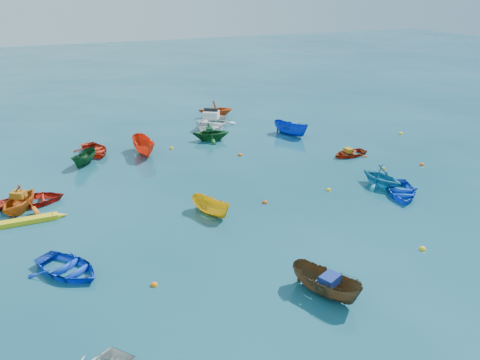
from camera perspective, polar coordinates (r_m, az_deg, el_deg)
name	(u,v)px	position (r m, az deg, el deg)	size (l,w,h in m)	color
ground	(279,223)	(23.61, 4.72, -5.29)	(160.00, 160.00, 0.00)	#0A3D4B
dinghy_blue_sw	(68,273)	(21.10, -20.18, -10.57)	(2.31, 3.23, 0.67)	blue
sampan_brown_mid	(325,295)	(18.94, 10.33, -13.59)	(1.15, 3.05, 1.18)	brown
dinghy_blue_se	(401,195)	(28.13, 19.00, -1.69)	(2.28, 3.19, 0.66)	blue
dinghy_orange_w	(21,211)	(27.35, -25.13, -3.41)	(2.48, 2.87, 1.51)	#D46014
sampan_yellow_mid	(211,214)	(24.49, -3.53, -4.16)	(0.98, 2.59, 1.00)	yellow
dinghy_cyan_se	(381,186)	(28.91, 16.77, -0.72)	(2.31, 2.68, 1.41)	teal
dinghy_red_nw	(33,204)	(27.88, -23.90, -2.69)	(2.36, 3.30, 0.68)	#B41A0F
sampan_orange_n	(145,154)	(33.55, -11.54, 3.12)	(1.28, 3.41, 1.32)	red
dinghy_green_n	(211,140)	(35.83, -3.57, 4.85)	(2.38, 2.76, 1.45)	#124D1D
dinghy_red_ne	(349,156)	(33.45, 13.15, 2.92)	(1.85, 2.59, 0.54)	#9C260D
sampan_blue_far	(291,135)	(37.26, 6.19, 5.48)	(1.17, 3.11, 1.20)	#0E34B6
dinghy_red_far	(95,153)	(34.59, -17.29, 3.14)	(2.35, 3.28, 0.68)	red
dinghy_orange_far	(216,117)	(42.19, -2.96, 7.69)	(2.61, 3.02, 1.59)	#CC4813
sampan_green_far	(85,164)	(32.63, -18.34, 1.82)	(0.94, 2.50, 0.97)	#0F411C
kayak_yellow	(30,222)	(25.89, -24.27, -4.74)	(0.49, 3.40, 0.33)	yellow
motorboat_white	(211,129)	(38.77, -3.50, 6.28)	(3.48, 4.87, 1.61)	white
tarp_blue_a	(330,280)	(18.43, 10.90, -11.83)	(0.76, 0.57, 0.37)	navy
tarp_orange_a	(18,195)	(27.03, -25.40, -1.61)	(0.69, 0.52, 0.33)	#BB6613
tarp_green_b	(209,129)	(35.56, -3.76, 6.18)	(0.61, 0.46, 0.30)	#114422
tarp_orange_b	(348,150)	(33.25, 13.09, 3.56)	(0.59, 0.44, 0.28)	#C07813
buoy_or_a	(154,285)	(19.44, -10.43, -12.52)	(0.30, 0.30, 0.30)	orange
buoy_ye_a	(422,250)	(22.92, 21.34, -7.91)	(0.32, 0.32, 0.32)	yellow
buoy_or_b	(383,169)	(31.55, 17.04, 1.26)	(0.29, 0.29, 0.29)	orange
buoy_ye_b	(45,220)	(25.87, -22.71, -4.48)	(0.37, 0.37, 0.37)	yellow
buoy_or_c	(265,203)	(25.65, 3.04, -2.81)	(0.30, 0.30, 0.30)	#CE4C0B
buoy_ye_c	(328,190)	(27.61, 10.72, -1.25)	(0.30, 0.30, 0.30)	yellow
buoy_or_d	(422,165)	(33.13, 21.28, 1.71)	(0.32, 0.32, 0.32)	#FD5C0D
buoy_ye_d	(171,149)	(34.26, -8.36, 3.78)	(0.31, 0.31, 0.31)	yellow
buoy_or_e	(240,156)	(32.57, 0.01, 3.00)	(0.34, 0.34, 0.34)	#DA560B
buoy_ye_e	(401,134)	(39.40, 18.99, 5.32)	(0.34, 0.34, 0.34)	yellow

